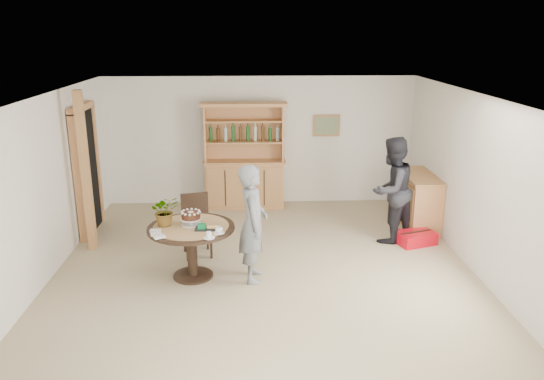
{
  "coord_description": "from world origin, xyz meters",
  "views": [
    {
      "loc": [
        -0.17,
        -6.71,
        3.34
      ],
      "look_at": [
        0.13,
        0.84,
        1.05
      ],
      "focal_mm": 35.0,
      "sensor_mm": 36.0,
      "label": 1
    }
  ],
  "objects": [
    {
      "name": "ground",
      "position": [
        0.0,
        0.0,
        0.0
      ],
      "size": [
        7.0,
        7.0,
        0.0
      ],
      "primitive_type": "plane",
      "color": "#C4B187",
      "rests_on": "ground"
    },
    {
      "name": "coffee_cup_b",
      "position": [
        -0.73,
        -0.31,
        0.79
      ],
      "size": [
        0.15,
        0.15,
        0.08
      ],
      "color": "white",
      "rests_on": "dining_table"
    },
    {
      "name": "adult_person",
      "position": [
        2.08,
        1.37,
        0.87
      ],
      "size": [
        1.07,
        1.04,
        1.73
      ],
      "primitive_type": "imported",
      "rotation": [
        0.0,
        0.0,
        3.84
      ],
      "color": "black",
      "rests_on": "ground"
    },
    {
      "name": "doorway",
      "position": [
        -2.93,
        2.0,
        1.11
      ],
      "size": [
        0.13,
        1.1,
        2.18
      ],
      "color": "black",
      "rests_on": "ground"
    },
    {
      "name": "napkins",
      "position": [
        -1.42,
        -0.17,
        0.77
      ],
      "size": [
        0.24,
        0.33,
        0.03
      ],
      "color": "white",
      "rests_on": "dining_table"
    },
    {
      "name": "sideboard",
      "position": [
        2.74,
        2.0,
        0.47
      ],
      "size": [
        0.54,
        1.26,
        0.94
      ],
      "color": "tan",
      "rests_on": "ground"
    },
    {
      "name": "gift_tray",
      "position": [
        -0.8,
        0.01,
        0.79
      ],
      "size": [
        0.3,
        0.2,
        0.08
      ],
      "color": "black",
      "rests_on": "dining_table"
    },
    {
      "name": "teen_boy",
      "position": [
        -0.16,
        0.04,
        0.82
      ],
      "size": [
        0.4,
        0.6,
        1.64
      ],
      "primitive_type": "imported",
      "rotation": [
        0.0,
        0.0,
        1.58
      ],
      "color": "slate",
      "rests_on": "ground"
    },
    {
      "name": "room_shell",
      "position": [
        0.0,
        0.01,
        1.74
      ],
      "size": [
        6.04,
        7.04,
        2.52
      ],
      "color": "white",
      "rests_on": "ground"
    },
    {
      "name": "coffee_cup_a",
      "position": [
        -0.61,
        -0.14,
        0.8
      ],
      "size": [
        0.15,
        0.15,
        0.09
      ],
      "color": "white",
      "rests_on": "dining_table"
    },
    {
      "name": "pine_post",
      "position": [
        -2.7,
        1.2,
        1.25
      ],
      "size": [
        0.12,
        0.12,
        2.5
      ],
      "primitive_type": "cube",
      "color": "#B7814D",
      "rests_on": "ground"
    },
    {
      "name": "flower_vase",
      "position": [
        -1.36,
        0.19,
        0.97
      ],
      "size": [
        0.47,
        0.44,
        0.42
      ],
      "primitive_type": "imported",
      "rotation": [
        0.0,
        0.0,
        0.35
      ],
      "color": "#3F7233",
      "rests_on": "dining_table"
    },
    {
      "name": "dining_chair",
      "position": [
        -1.03,
        0.97,
        0.54
      ],
      "size": [
        0.5,
        0.5,
        0.95
      ],
      "rotation": [
        0.0,
        0.0,
        0.23
      ],
      "color": "black",
      "rests_on": "ground"
    },
    {
      "name": "dining_table",
      "position": [
        -1.01,
        0.14,
        0.6
      ],
      "size": [
        1.2,
        1.2,
        0.76
      ],
      "color": "black",
      "rests_on": "ground"
    },
    {
      "name": "birthday_cake",
      "position": [
        -1.01,
        0.19,
        0.88
      ],
      "size": [
        0.3,
        0.3,
        0.2
      ],
      "color": "white",
      "rests_on": "dining_table"
    },
    {
      "name": "red_suitcase",
      "position": [
        2.48,
        1.2,
        0.1
      ],
      "size": [
        0.7,
        0.57,
        0.21
      ],
      "rotation": [
        0.0,
        0.0,
        0.33
      ],
      "color": "red",
      "rests_on": "ground"
    },
    {
      "name": "hutch",
      "position": [
        -0.3,
        3.24,
        0.69
      ],
      "size": [
        1.62,
        0.54,
        2.04
      ],
      "color": "tan",
      "rests_on": "ground"
    }
  ]
}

